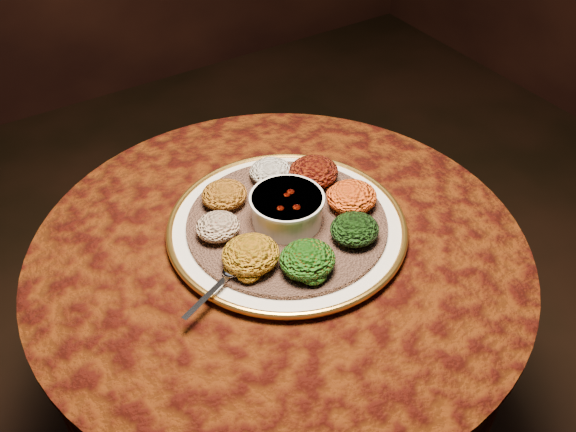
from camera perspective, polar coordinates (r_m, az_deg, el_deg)
table at (r=1.36m, az=-0.71°, el=-8.29°), size 0.96×0.96×0.73m
platter at (r=1.25m, az=-0.09°, el=-0.97°), size 0.47×0.47×0.02m
injera at (r=1.25m, az=-0.10°, el=-0.60°), size 0.48×0.48×0.01m
stew_bowl at (r=1.22m, az=-0.10°, el=0.78°), size 0.14×0.14×0.06m
spoon at (r=1.14m, az=-5.10°, el=-5.07°), size 0.15×0.08×0.01m
portion_ayib at (r=1.33m, az=-1.55°, el=3.99°), size 0.09×0.08×0.04m
portion_kitfo at (r=1.32m, az=2.27°, el=3.94°), size 0.10×0.10×0.05m
portion_tikil at (r=1.27m, az=5.69°, el=1.71°), size 0.10×0.10×0.05m
portion_gomen at (r=1.20m, az=5.94°, el=-1.18°), size 0.09×0.09×0.04m
portion_mixveg at (r=1.13m, az=1.74°, el=-3.88°), size 0.10×0.10×0.05m
portion_kik at (r=1.14m, az=-3.34°, el=-3.44°), size 0.11×0.10×0.05m
portion_timatim at (r=1.21m, az=-6.25°, el=-0.94°), size 0.08×0.08×0.04m
portion_shiro at (r=1.27m, az=-5.68°, el=1.90°), size 0.09×0.09×0.04m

